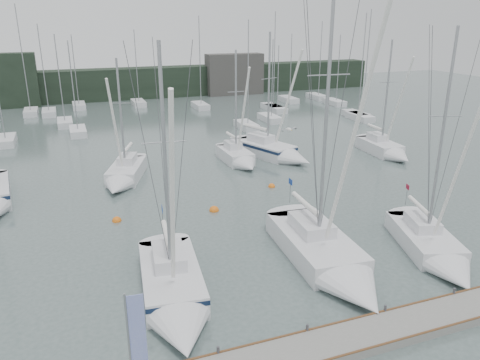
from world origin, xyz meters
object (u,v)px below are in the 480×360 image
sailboat_mid_c (240,159)px  sailboat_mid_e (387,151)px  dock_banner (134,336)px  sailboat_near_center (333,263)px  sailboat_mid_b (123,177)px  sailboat_mid_d (276,152)px  sailboat_near_left (175,296)px  buoy_c (117,221)px  buoy_a (214,211)px  buoy_b (272,187)px  sailboat_near_right (437,253)px

sailboat_mid_c → sailboat_mid_e: size_ratio=0.93×
sailboat_mid_e → dock_banner: (-28.03, -22.99, 2.30)m
sailboat_near_center → sailboat_mid_e: 24.40m
sailboat_mid_b → sailboat_mid_d: size_ratio=0.85×
sailboat_near_left → buoy_c: (-1.44, 11.14, -0.58)m
buoy_a → buoy_b: (5.89, 3.08, 0.00)m
sailboat_mid_e → buoy_a: size_ratio=16.96×
sailboat_mid_d → buoy_c: (-16.31, -9.65, -0.64)m
sailboat_mid_e → buoy_a: bearing=-157.1°
sailboat_mid_c → dock_banner: size_ratio=2.65×
buoy_b → sailboat_near_left: bearing=-129.4°
sailboat_mid_e → buoy_c: 27.73m
buoy_b → dock_banner: bearing=-125.9°
sailboat_near_right → buoy_c: 20.21m
sailboat_near_center → buoy_b: (2.54, 13.53, -0.59)m
sailboat_near_right → buoy_c: bearing=161.4°
buoy_c → sailboat_near_center: bearing=-47.7°
sailboat_mid_d → buoy_a: bearing=-154.4°
sailboat_mid_c → buoy_a: sailboat_mid_c is taller
sailboat_mid_c → buoy_a: 11.19m
buoy_a → sailboat_mid_b: bearing=122.6°
sailboat_near_center → sailboat_near_right: sailboat_near_center is taller
sailboat_near_center → sailboat_mid_b: size_ratio=1.63×
sailboat_near_right → buoy_b: 14.90m
sailboat_near_center → sailboat_mid_e: sailboat_near_center is taller
buoy_c → buoy_a: bearing=-5.3°
sailboat_near_left → sailboat_mid_c: sailboat_near_left is taller
buoy_a → buoy_c: buoy_a is taller
buoy_c → sailboat_mid_b: bearing=79.4°
sailboat_mid_d → sailboat_mid_e: (10.64, -3.10, -0.08)m
sailboat_mid_e → dock_banner: sailboat_mid_e is taller
sailboat_mid_c → buoy_c: bearing=-144.9°
sailboat_near_center → buoy_b: bearing=83.7°
sailboat_mid_b → sailboat_mid_d: (14.88, 2.02, 0.09)m
sailboat_mid_e → dock_banner: size_ratio=2.85×
sailboat_near_left → sailboat_mid_e: bearing=41.2°
buoy_a → sailboat_mid_d: bearing=46.9°
sailboat_near_right → sailboat_near_center: bearing=-170.4°
buoy_a → dock_banner: size_ratio=0.17×
sailboat_near_left → sailboat_mid_c: 22.94m
buoy_c → dock_banner: dock_banner is taller
sailboat_mid_b → buoy_a: size_ratio=15.46×
sailboat_near_right → sailboat_mid_c: size_ratio=1.23×
sailboat_mid_b → sailboat_mid_c: (10.86, 1.44, 0.00)m
sailboat_mid_d → buoy_b: (-3.71, -7.19, -0.64)m
sailboat_near_left → sailboat_near_center: (8.62, 0.08, 0.01)m
sailboat_near_left → sailboat_mid_d: (14.87, 20.80, 0.06)m
sailboat_near_left → sailboat_near_right: bearing=3.3°
sailboat_near_center → sailboat_mid_c: bearing=88.0°
buoy_c → dock_banner: bearing=-93.8°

